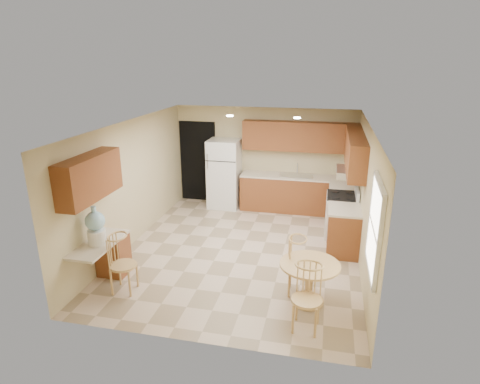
% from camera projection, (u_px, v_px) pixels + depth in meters
% --- Properties ---
extents(floor, '(5.50, 5.50, 0.00)m').
position_uv_depth(floor, '(241.00, 251.00, 7.94)').
color(floor, '#C6AB8F').
rests_on(floor, ground).
extents(ceiling, '(4.50, 5.50, 0.02)m').
position_uv_depth(ceiling, '(241.00, 125.00, 7.14)').
color(ceiling, white).
rests_on(ceiling, wall_back).
extents(wall_back, '(4.50, 0.02, 2.50)m').
position_uv_depth(wall_back, '(264.00, 157.00, 10.09)').
color(wall_back, '#C5B385').
rests_on(wall_back, floor).
extents(wall_front, '(4.50, 0.02, 2.50)m').
position_uv_depth(wall_front, '(194.00, 259.00, 5.00)').
color(wall_front, '#C5B385').
rests_on(wall_front, floor).
extents(wall_left, '(0.02, 5.50, 2.50)m').
position_uv_depth(wall_left, '(131.00, 184.00, 8.00)').
color(wall_left, '#C5B385').
rests_on(wall_left, floor).
extents(wall_right, '(0.02, 5.50, 2.50)m').
position_uv_depth(wall_right, '(365.00, 200.00, 7.08)').
color(wall_right, '#C5B385').
rests_on(wall_right, floor).
extents(doorway, '(0.90, 0.02, 2.10)m').
position_uv_depth(doorway, '(198.00, 162.00, 10.50)').
color(doorway, black).
rests_on(doorway, floor).
extents(base_cab_back, '(2.75, 0.60, 0.87)m').
position_uv_depth(base_cab_back, '(297.00, 194.00, 9.89)').
color(base_cab_back, brown).
rests_on(base_cab_back, floor).
extents(counter_back, '(2.75, 0.63, 0.04)m').
position_uv_depth(counter_back, '(297.00, 177.00, 9.74)').
color(counter_back, beige).
rests_on(counter_back, base_cab_back).
extents(base_cab_right_a, '(0.60, 0.59, 0.87)m').
position_uv_depth(base_cab_right_a, '(342.00, 206.00, 9.12)').
color(base_cab_right_a, brown).
rests_on(base_cab_right_a, floor).
extents(counter_right_a, '(0.63, 0.59, 0.04)m').
position_uv_depth(counter_right_a, '(343.00, 187.00, 8.97)').
color(counter_right_a, beige).
rests_on(counter_right_a, base_cab_right_a).
extents(base_cab_right_b, '(0.60, 0.80, 0.87)m').
position_uv_depth(base_cab_right_b, '(343.00, 232.00, 7.77)').
color(base_cab_right_b, brown).
rests_on(base_cab_right_b, floor).
extents(counter_right_b, '(0.63, 0.80, 0.04)m').
position_uv_depth(counter_right_b, '(345.00, 210.00, 7.63)').
color(counter_right_b, beige).
rests_on(counter_right_b, base_cab_right_b).
extents(upper_cab_back, '(2.75, 0.33, 0.70)m').
position_uv_depth(upper_cab_back, '(300.00, 136.00, 9.56)').
color(upper_cab_back, brown).
rests_on(upper_cab_back, wall_back).
extents(upper_cab_right, '(0.33, 2.42, 0.70)m').
position_uv_depth(upper_cab_right, '(355.00, 151.00, 8.04)').
color(upper_cab_right, brown).
rests_on(upper_cab_right, wall_right).
extents(upper_cab_left, '(0.33, 1.40, 0.70)m').
position_uv_depth(upper_cab_left, '(90.00, 177.00, 6.30)').
color(upper_cab_left, brown).
rests_on(upper_cab_left, wall_left).
extents(sink, '(0.78, 0.44, 0.01)m').
position_uv_depth(sink, '(296.00, 176.00, 9.74)').
color(sink, silver).
rests_on(sink, counter_back).
extents(range_hood, '(0.50, 0.76, 0.14)m').
position_uv_depth(range_hood, '(349.00, 172.00, 8.17)').
color(range_hood, silver).
rests_on(range_hood, upper_cab_right).
extents(desk_pedestal, '(0.48, 0.42, 0.72)m').
position_uv_depth(desk_pedestal, '(113.00, 255.00, 7.01)').
color(desk_pedestal, brown).
rests_on(desk_pedestal, floor).
extents(desk_top, '(0.50, 1.20, 0.04)m').
position_uv_depth(desk_top, '(99.00, 244.00, 6.54)').
color(desk_top, beige).
rests_on(desk_top, desk_pedestal).
extents(window, '(0.06, 1.12, 1.30)m').
position_uv_depth(window, '(375.00, 228.00, 5.29)').
color(window, white).
rests_on(window, wall_right).
extents(can_light_a, '(0.14, 0.14, 0.02)m').
position_uv_depth(can_light_a, '(230.00, 116.00, 8.36)').
color(can_light_a, white).
rests_on(can_light_a, ceiling).
extents(can_light_b, '(0.14, 0.14, 0.02)m').
position_uv_depth(can_light_b, '(297.00, 118.00, 8.07)').
color(can_light_b, white).
rests_on(can_light_b, ceiling).
extents(refrigerator, '(0.76, 0.74, 1.73)m').
position_uv_depth(refrigerator, '(224.00, 174.00, 10.08)').
color(refrigerator, white).
rests_on(refrigerator, floor).
extents(stove, '(0.65, 0.76, 1.09)m').
position_uv_depth(stove, '(341.00, 215.00, 8.49)').
color(stove, white).
rests_on(stove, floor).
extents(dining_table, '(0.92, 0.92, 0.68)m').
position_uv_depth(dining_table, '(309.00, 277.00, 6.13)').
color(dining_table, tan).
rests_on(dining_table, floor).
extents(chair_table_a, '(0.42, 0.55, 0.96)m').
position_uv_depth(chair_table_a, '(300.00, 263.00, 6.27)').
color(chair_table_a, tan).
rests_on(chair_table_a, floor).
extents(chair_table_b, '(0.43, 0.43, 0.98)m').
position_uv_depth(chair_table_b, '(307.00, 296.00, 5.40)').
color(chair_table_b, tan).
rests_on(chair_table_b, floor).
extents(chair_desk, '(0.43, 0.55, 0.97)m').
position_uv_depth(chair_desk, '(120.00, 261.00, 6.32)').
color(chair_desk, tan).
rests_on(chair_desk, floor).
extents(water_crock, '(0.31, 0.31, 0.65)m').
position_uv_depth(water_crock, '(96.00, 227.00, 6.41)').
color(water_crock, white).
rests_on(water_crock, desk_top).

